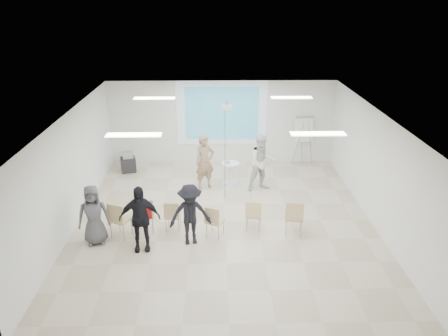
{
  "coord_description": "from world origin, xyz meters",
  "views": [
    {
      "loc": [
        -0.24,
        -10.54,
        5.84
      ],
      "look_at": [
        0.0,
        0.8,
        1.25
      ],
      "focal_mm": 35.0,
      "sensor_mm": 36.0,
      "label": 1
    }
  ],
  "objects_px": {
    "chair_right_far": "(294,215)",
    "audience_mid": "(190,211)",
    "chair_right_inner": "(254,213)",
    "player_right": "(262,160)",
    "audience_outer": "(93,212)",
    "av_cart": "(128,163)",
    "chair_left_mid": "(145,213)",
    "audience_left": "(139,214)",
    "chair_center": "(214,220)",
    "flipchart_easel": "(304,129)",
    "chair_far_left": "(118,218)",
    "pedestal_table": "(230,172)",
    "chair_left_inner": "(173,214)",
    "laptop": "(173,214)",
    "player_left": "(205,159)"
  },
  "relations": [
    {
      "from": "pedestal_table",
      "to": "player_right",
      "type": "distance_m",
      "value": 1.21
    },
    {
      "from": "player_left",
      "to": "av_cart",
      "type": "height_order",
      "value": "player_left"
    },
    {
      "from": "chair_right_inner",
      "to": "flipchart_easel",
      "type": "relative_size",
      "value": 0.49
    },
    {
      "from": "audience_mid",
      "to": "audience_outer",
      "type": "height_order",
      "value": "audience_mid"
    },
    {
      "from": "player_left",
      "to": "laptop",
      "type": "relative_size",
      "value": 6.27
    },
    {
      "from": "chair_left_mid",
      "to": "pedestal_table",
      "type": "bearing_deg",
      "value": 44.77
    },
    {
      "from": "chair_right_inner",
      "to": "av_cart",
      "type": "distance_m",
      "value": 5.76
    },
    {
      "from": "pedestal_table",
      "to": "av_cart",
      "type": "distance_m",
      "value": 3.68
    },
    {
      "from": "chair_far_left",
      "to": "av_cart",
      "type": "height_order",
      "value": "chair_far_left"
    },
    {
      "from": "chair_left_inner",
      "to": "audience_outer",
      "type": "height_order",
      "value": "audience_outer"
    },
    {
      "from": "pedestal_table",
      "to": "chair_center",
      "type": "height_order",
      "value": "chair_center"
    },
    {
      "from": "chair_right_inner",
      "to": "audience_mid",
      "type": "relative_size",
      "value": 0.49
    },
    {
      "from": "chair_right_far",
      "to": "chair_left_mid",
      "type": "bearing_deg",
      "value": -173.27
    },
    {
      "from": "chair_far_left",
      "to": "audience_mid",
      "type": "bearing_deg",
      "value": 13.92
    },
    {
      "from": "pedestal_table",
      "to": "chair_left_mid",
      "type": "distance_m",
      "value": 3.88
    },
    {
      "from": "audience_left",
      "to": "chair_center",
      "type": "bearing_deg",
      "value": 10.38
    },
    {
      "from": "laptop",
      "to": "chair_left_inner",
      "type": "bearing_deg",
      "value": 91.09
    },
    {
      "from": "chair_right_far",
      "to": "audience_mid",
      "type": "bearing_deg",
      "value": -163.93
    },
    {
      "from": "av_cart",
      "to": "player_left",
      "type": "bearing_deg",
      "value": -44.05
    },
    {
      "from": "player_right",
      "to": "chair_left_inner",
      "type": "relative_size",
      "value": 2.33
    },
    {
      "from": "chair_left_mid",
      "to": "audience_mid",
      "type": "distance_m",
      "value": 1.33
    },
    {
      "from": "audience_mid",
      "to": "av_cart",
      "type": "distance_m",
      "value": 5.3
    },
    {
      "from": "chair_center",
      "to": "player_right",
      "type": "bearing_deg",
      "value": 87.43
    },
    {
      "from": "chair_far_left",
      "to": "audience_mid",
      "type": "distance_m",
      "value": 1.87
    },
    {
      "from": "chair_right_inner",
      "to": "laptop",
      "type": "relative_size",
      "value": 2.76
    },
    {
      "from": "player_left",
      "to": "player_right",
      "type": "relative_size",
      "value": 0.99
    },
    {
      "from": "chair_center",
      "to": "laptop",
      "type": "relative_size",
      "value": 2.73
    },
    {
      "from": "flipchart_easel",
      "to": "av_cart",
      "type": "bearing_deg",
      "value": 178.71
    },
    {
      "from": "chair_right_inner",
      "to": "flipchart_easel",
      "type": "height_order",
      "value": "flipchart_easel"
    },
    {
      "from": "player_right",
      "to": "audience_outer",
      "type": "relative_size",
      "value": 1.16
    },
    {
      "from": "audience_outer",
      "to": "player_left",
      "type": "bearing_deg",
      "value": 37.68
    },
    {
      "from": "pedestal_table",
      "to": "audience_outer",
      "type": "xyz_separation_m",
      "value": [
        -3.48,
        -3.54,
        0.45
      ]
    },
    {
      "from": "chair_far_left",
      "to": "flipchart_easel",
      "type": "height_order",
      "value": "flipchart_easel"
    },
    {
      "from": "audience_mid",
      "to": "chair_right_inner",
      "type": "bearing_deg",
      "value": 9.07
    },
    {
      "from": "player_right",
      "to": "chair_far_left",
      "type": "height_order",
      "value": "player_right"
    },
    {
      "from": "chair_far_left",
      "to": "chair_right_far",
      "type": "distance_m",
      "value": 4.44
    },
    {
      "from": "audience_left",
      "to": "chair_left_mid",
      "type": "bearing_deg",
      "value": 85.16
    },
    {
      "from": "chair_left_inner",
      "to": "chair_center",
      "type": "distance_m",
      "value": 1.12
    },
    {
      "from": "chair_center",
      "to": "chair_right_far",
      "type": "relative_size",
      "value": 0.88
    },
    {
      "from": "chair_right_far",
      "to": "audience_mid",
      "type": "relative_size",
      "value": 0.54
    },
    {
      "from": "chair_left_mid",
      "to": "chair_right_far",
      "type": "bearing_deg",
      "value": -11.39
    },
    {
      "from": "av_cart",
      "to": "player_right",
      "type": "bearing_deg",
      "value": -35.63
    },
    {
      "from": "chair_left_inner",
      "to": "chair_center",
      "type": "bearing_deg",
      "value": -11.46
    },
    {
      "from": "chair_right_inner",
      "to": "chair_left_inner",
      "type": "bearing_deg",
      "value": -171.44
    },
    {
      "from": "pedestal_table",
      "to": "chair_left_mid",
      "type": "relative_size",
      "value": 0.76
    },
    {
      "from": "player_left",
      "to": "chair_right_inner",
      "type": "relative_size",
      "value": 2.27
    },
    {
      "from": "chair_right_inner",
      "to": "flipchart_easel",
      "type": "bearing_deg",
      "value": 74.36
    },
    {
      "from": "chair_far_left",
      "to": "chair_left_mid",
      "type": "bearing_deg",
      "value": 40.94
    },
    {
      "from": "player_left",
      "to": "audience_left",
      "type": "xyz_separation_m",
      "value": [
        -1.48,
        -3.57,
        -0.03
      ]
    },
    {
      "from": "player_right",
      "to": "pedestal_table",
      "type": "bearing_deg",
      "value": 139.31
    }
  ]
}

